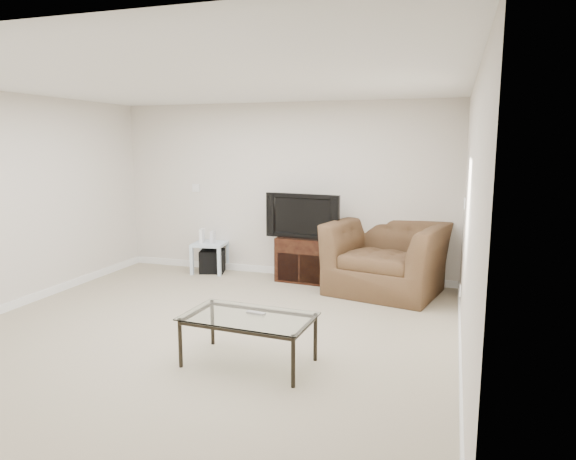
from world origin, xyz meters
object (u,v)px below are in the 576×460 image
(side_table, at_px, (210,257))
(recliner, at_px, (387,246))
(television, at_px, (305,215))
(subwoofer, at_px, (213,261))
(tv_stand, at_px, (306,259))
(coffee_table, at_px, (249,340))

(side_table, bearing_deg, recliner, -4.95)
(television, relative_size, subwoofer, 2.87)
(tv_stand, relative_size, television, 0.74)
(television, xyz_separation_m, subwoofer, (-1.47, 0.05, -0.77))
(subwoofer, bearing_deg, recliner, -5.48)
(tv_stand, bearing_deg, subwoofer, -176.17)
(tv_stand, xyz_separation_m, recliner, (1.16, -0.23, 0.30))
(television, relative_size, coffee_table, 0.90)
(tv_stand, height_order, subwoofer, tv_stand)
(side_table, height_order, recliner, recliner)
(television, bearing_deg, tv_stand, 92.54)
(side_table, height_order, subwoofer, side_table)
(side_table, distance_m, recliner, 2.69)
(side_table, bearing_deg, tv_stand, 0.00)
(tv_stand, distance_m, side_table, 1.50)
(television, height_order, subwoofer, television)
(tv_stand, height_order, recliner, recliner)
(side_table, relative_size, subwoofer, 1.35)
(subwoofer, height_order, recliner, recliner)
(television, height_order, coffee_table, television)
(tv_stand, xyz_separation_m, side_table, (-1.50, 0.00, -0.09))
(side_table, relative_size, coffee_table, 0.42)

